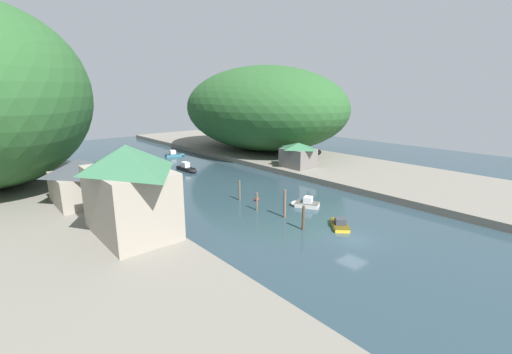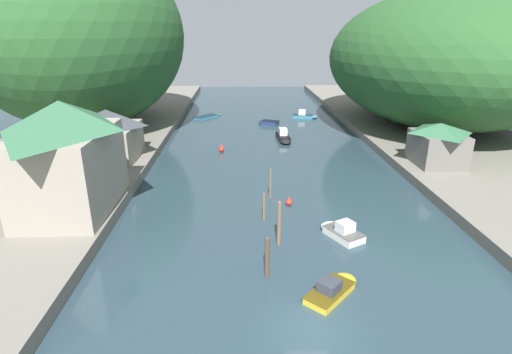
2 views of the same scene
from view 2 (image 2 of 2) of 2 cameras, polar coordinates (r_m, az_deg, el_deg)
name	(u,v)px [view 2 (image 2 of 2)]	position (r m, az deg, el deg)	size (l,w,h in m)	color
water_surface	(269,157)	(48.89, 1.91, 2.81)	(130.00, 130.00, 0.00)	#283D47
left_bank	(64,156)	(52.99, -25.80, 2.70)	(22.00, 120.00, 0.99)	slate
right_bank	(467,151)	(56.24, 27.92, 3.28)	(22.00, 120.00, 0.99)	slate
hillside_left	(83,36)	(65.28, -23.50, 17.97)	(28.34, 39.67, 25.67)	#285628
hillside_right	(440,59)	(66.37, 24.76, 15.01)	(31.14, 43.60, 19.26)	#285628
waterfront_building	(67,155)	(34.39, -25.37, 2.84)	(6.64, 10.55, 8.74)	gray
boathouse_shed	(108,134)	(47.41, -20.34, 5.85)	(6.44, 8.04, 5.56)	gray
right_bank_cottage	(438,143)	(46.92, 24.57, 4.41)	(5.03, 5.85, 4.49)	slate
boat_open_rowboat	(305,116)	(71.94, 7.01, 8.70)	(4.64, 2.57, 1.45)	teal
boat_mid_channel	(284,137)	(56.49, 3.96, 5.69)	(1.80, 5.52, 1.63)	black
boat_far_right_bank	(333,288)	(24.84, 10.96, -15.35)	(3.96, 4.07, 1.10)	gold
boat_cabin_cruiser	(341,231)	(31.03, 11.99, -7.52)	(3.20, 4.04, 1.35)	silver
boat_moored_right	(268,123)	(66.38, 1.67, 7.78)	(3.75, 2.99, 0.66)	navy
boat_yellow_tender	(209,116)	(72.63, -6.73, 8.63)	(5.04, 5.52, 0.39)	teal
mooring_post_nearest	(267,257)	(25.31, 1.59, -11.30)	(0.32, 0.32, 2.79)	#4C3D2D
mooring_post_second	(279,223)	(28.65, 3.32, -6.58)	(0.31, 0.31, 3.45)	brown
mooring_post_middle	(264,206)	(32.46, 1.14, -4.22)	(0.24, 0.24, 2.39)	brown
mooring_post_fourth	(270,183)	(36.67, 2.06, -0.91)	(0.23, 0.23, 2.82)	brown
channel_buoy_near	(221,149)	(51.17, -4.97, 4.03)	(0.72, 0.72, 1.09)	red
channel_buoy_far	(289,202)	(35.56, 4.72, -3.55)	(0.58, 0.58, 0.87)	red
person_on_quay	(102,200)	(34.03, -21.16, -3.06)	(0.32, 0.43, 1.69)	#282D3D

